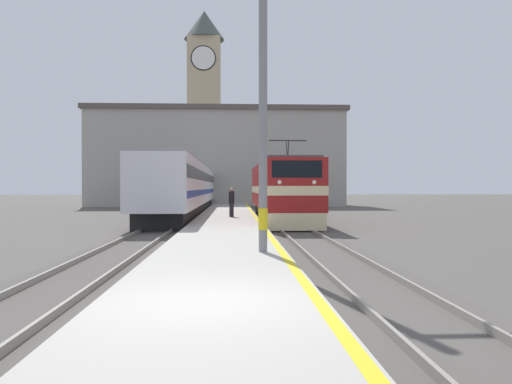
# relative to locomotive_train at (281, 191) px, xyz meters

# --- Properties ---
(ground_plane) EXTENTS (200.00, 200.00, 0.00)m
(ground_plane) POSITION_rel_locomotive_train_xyz_m (-3.25, 7.19, -1.87)
(ground_plane) COLOR #514C47
(platform) EXTENTS (3.64, 140.00, 0.33)m
(platform) POSITION_rel_locomotive_train_xyz_m (-3.25, 2.19, -1.71)
(platform) COLOR #ADA89E
(platform) RESTS_ON ground
(rail_track_near) EXTENTS (2.84, 140.00, 0.16)m
(rail_track_near) POSITION_rel_locomotive_train_xyz_m (0.00, 2.19, -1.84)
(rail_track_near) COLOR #514C47
(rail_track_near) RESTS_ON ground
(rail_track_far) EXTENTS (2.83, 140.00, 0.16)m
(rail_track_far) POSITION_rel_locomotive_train_xyz_m (-6.47, 2.19, -1.84)
(rail_track_far) COLOR #514C47
(rail_track_far) RESTS_ON ground
(locomotive_train) EXTENTS (2.92, 16.08, 4.62)m
(locomotive_train) POSITION_rel_locomotive_train_xyz_m (0.00, 0.00, 0.00)
(locomotive_train) COLOR black
(locomotive_train) RESTS_ON ground
(passenger_train) EXTENTS (2.92, 46.41, 3.90)m
(passenger_train) POSITION_rel_locomotive_train_xyz_m (-6.47, 14.92, 0.24)
(passenger_train) COLOR black
(passenger_train) RESTS_ON ground
(catenary_mast) EXTENTS (2.39, 0.25, 8.94)m
(catenary_mast) POSITION_rel_locomotive_train_xyz_m (-2.01, -16.98, 2.93)
(catenary_mast) COLOR gray
(catenary_mast) RESTS_ON platform
(person_on_platform) EXTENTS (0.34, 0.34, 1.74)m
(person_on_platform) POSITION_rel_locomotive_train_xyz_m (-3.01, -0.97, -0.63)
(person_on_platform) COLOR #23232D
(person_on_platform) RESTS_ON platform
(clock_tower) EXTENTS (5.37, 5.37, 25.78)m
(clock_tower) POSITION_rel_locomotive_train_xyz_m (-6.80, 36.86, 11.89)
(clock_tower) COLOR tan
(clock_tower) RESTS_ON ground
(station_building) EXTENTS (28.30, 9.03, 10.77)m
(station_building) POSITION_rel_locomotive_train_xyz_m (-4.74, 26.00, 3.54)
(station_building) COLOR #A8A399
(station_building) RESTS_ON ground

